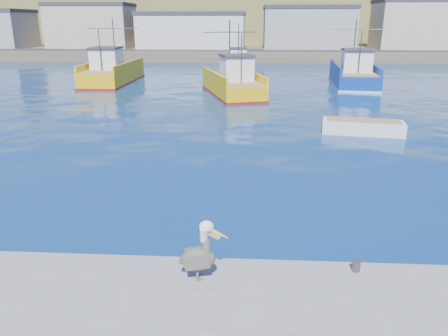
% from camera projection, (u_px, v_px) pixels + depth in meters
% --- Properties ---
extents(ground, '(260.00, 260.00, 0.00)m').
position_uv_depth(ground, '(237.00, 224.00, 14.15)').
color(ground, navy).
rests_on(ground, ground).
extents(dock_bollards, '(36.20, 0.20, 0.30)m').
position_uv_depth(dock_bollards, '(257.00, 262.00, 10.69)').
color(dock_bollards, '#4C4C4C').
rests_on(dock_bollards, dock).
extents(far_shore, '(200.00, 81.00, 24.00)m').
position_uv_depth(far_shore, '(251.00, 10.00, 114.51)').
color(far_shore, brown).
rests_on(far_shore, ground).
extents(trawler_yellow_a, '(5.35, 11.72, 6.57)m').
position_uv_depth(trawler_yellow_a, '(112.00, 73.00, 45.97)').
color(trawler_yellow_a, '#EEB60A').
rests_on(trawler_yellow_a, ground).
extents(trawler_yellow_b, '(6.32, 10.80, 6.38)m').
position_uv_depth(trawler_yellow_b, '(233.00, 84.00, 38.54)').
color(trawler_yellow_b, '#EEB60A').
rests_on(trawler_yellow_b, ground).
extents(trawler_blue, '(5.32, 11.39, 6.49)m').
position_uv_depth(trawler_blue, '(353.00, 75.00, 44.24)').
color(trawler_blue, navy).
rests_on(trawler_blue, ground).
extents(boat_orange, '(3.86, 7.46, 5.96)m').
position_uv_depth(boat_orange, '(238.00, 66.00, 53.68)').
color(boat_orange, '#CD4A04').
rests_on(boat_orange, ground).
extents(skiff_mid, '(4.78, 2.34, 0.99)m').
position_uv_depth(skiff_mid, '(363.00, 128.00, 25.43)').
color(skiff_mid, silver).
rests_on(skiff_mid, ground).
extents(pelican, '(1.20, 0.55, 1.48)m').
position_uv_depth(pelican, '(200.00, 254.00, 10.11)').
color(pelican, '#595451').
rests_on(pelican, dock).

